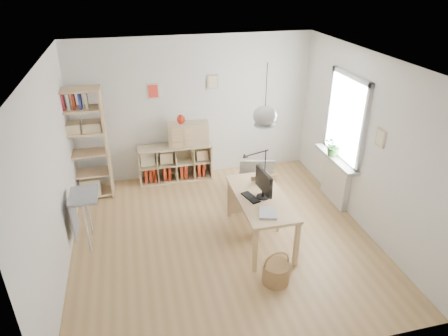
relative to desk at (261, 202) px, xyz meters
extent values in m
plane|color=tan|center=(-0.55, 0.15, -0.66)|extent=(4.50, 4.50, 0.00)
plane|color=white|center=(-0.55, 2.40, 0.69)|extent=(4.50, 0.00, 4.50)
plane|color=white|center=(-0.55, -2.10, 0.69)|extent=(4.50, 0.00, 4.50)
plane|color=white|center=(-2.80, 0.15, 0.69)|extent=(0.00, 4.50, 4.50)
plane|color=white|center=(1.70, 0.15, 0.69)|extent=(0.00, 4.50, 4.50)
plane|color=white|center=(-0.55, 0.15, 2.04)|extent=(4.50, 4.50, 0.00)
cylinder|color=black|center=(0.00, 0.00, 1.70)|extent=(0.01, 0.01, 0.68)
ellipsoid|color=white|center=(0.00, 0.00, 1.34)|extent=(0.32, 0.32, 0.27)
cube|color=white|center=(1.69, 0.75, 0.89)|extent=(0.03, 1.00, 1.30)
cube|color=silver|center=(1.66, 0.21, 0.89)|extent=(0.06, 0.08, 1.46)
cube|color=silver|center=(1.66, 1.29, 0.89)|extent=(0.06, 0.08, 1.46)
cube|color=silver|center=(1.66, 0.75, 1.58)|extent=(0.06, 1.16, 0.08)
cube|color=silver|center=(1.66, 0.75, 0.20)|extent=(0.06, 1.16, 0.08)
cube|color=white|center=(1.64, 0.75, -0.26)|extent=(0.10, 0.80, 0.80)
cube|color=silver|center=(1.59, 0.75, 0.17)|extent=(0.22, 1.20, 0.06)
cube|color=tan|center=(0.00, 0.00, 0.07)|extent=(0.70, 1.50, 0.04)
cube|color=tan|center=(-0.30, -0.70, -0.30)|extent=(0.06, 0.06, 0.71)
cube|color=tan|center=(-0.30, 0.70, -0.30)|extent=(0.06, 0.06, 0.71)
cube|color=tan|center=(0.30, -0.70, -0.30)|extent=(0.06, 0.06, 0.71)
cube|color=tan|center=(0.30, 0.70, -0.30)|extent=(0.06, 0.06, 0.71)
cube|color=#C9B884|center=(-1.00, 2.19, -0.64)|extent=(1.40, 0.38, 0.03)
cube|color=#C9B884|center=(-1.00, 2.19, 0.05)|extent=(1.40, 0.38, 0.03)
cube|color=#C9B884|center=(-1.69, 2.19, -0.30)|extent=(0.03, 0.38, 0.72)
cube|color=#C9B884|center=(-0.32, 2.19, -0.30)|extent=(0.03, 0.38, 0.72)
cube|color=#C9B884|center=(-1.00, 2.37, -0.30)|extent=(1.40, 0.02, 0.72)
cube|color=maroon|center=(-1.58, 2.21, -0.47)|extent=(0.06, 0.26, 0.30)
cube|color=maroon|center=(-1.49, 2.21, -0.47)|extent=(0.05, 0.26, 0.30)
cube|color=maroon|center=(-1.41, 2.21, -0.47)|extent=(0.05, 0.26, 0.30)
cube|color=maroon|center=(-1.22, 2.21, -0.47)|extent=(0.05, 0.26, 0.30)
cube|color=maroon|center=(-1.13, 2.21, -0.47)|extent=(0.05, 0.26, 0.30)
cube|color=maroon|center=(-0.90, 2.21, -0.47)|extent=(0.06, 0.26, 0.30)
cube|color=maroon|center=(-0.81, 2.21, -0.47)|extent=(0.06, 0.26, 0.30)
cube|color=maroon|center=(-0.55, 2.21, -0.47)|extent=(0.06, 0.26, 0.30)
cube|color=maroon|center=(-0.46, 2.21, -0.47)|extent=(0.05, 0.26, 0.30)
cube|color=tan|center=(-2.96, 1.95, 0.34)|extent=(0.04, 0.38, 2.00)
cube|color=tan|center=(-2.20, 1.95, 0.34)|extent=(0.04, 0.38, 2.00)
cube|color=tan|center=(-2.58, 1.95, -0.61)|extent=(0.76, 0.38, 0.03)
cube|color=tan|center=(-2.58, 1.95, -0.21)|extent=(0.76, 0.38, 0.03)
cube|color=tan|center=(-2.58, 1.95, 0.19)|extent=(0.76, 0.38, 0.03)
cube|color=tan|center=(-2.58, 1.95, 0.59)|extent=(0.76, 0.38, 0.03)
cube|color=tan|center=(-2.58, 1.95, 0.99)|extent=(0.76, 0.38, 0.03)
cube|color=tan|center=(-2.58, 1.95, 1.32)|extent=(0.76, 0.38, 0.03)
cube|color=navy|center=(-2.86, 1.95, 1.14)|extent=(0.04, 0.18, 0.26)
cube|color=maroon|center=(-2.78, 1.95, 1.14)|extent=(0.04, 0.18, 0.26)
cube|color=#F6E7BC|center=(-2.70, 1.95, 1.14)|extent=(0.04, 0.18, 0.26)
cube|color=maroon|center=(-2.62, 1.95, 1.14)|extent=(0.04, 0.18, 0.26)
cube|color=navy|center=(-2.52, 1.95, 1.14)|extent=(0.04, 0.18, 0.26)
cube|color=#F6E7BC|center=(-2.42, 1.95, 1.14)|extent=(0.04, 0.18, 0.26)
cube|color=gray|center=(-2.52, 0.50, 0.17)|extent=(0.40, 0.55, 0.04)
cylinder|color=white|center=(-2.52, 0.28, -0.25)|extent=(0.03, 0.03, 0.82)
cylinder|color=white|center=(-2.52, 0.72, -0.25)|extent=(0.03, 0.03, 0.82)
cube|color=gray|center=(-2.70, 0.50, -0.16)|extent=(0.02, 0.50, 0.62)
cube|color=gray|center=(0.18, 0.29, -0.22)|extent=(0.45, 0.45, 0.06)
cube|color=tan|center=(-0.01, 0.13, -0.45)|extent=(0.04, 0.04, 0.41)
cube|color=tan|center=(0.02, 0.48, -0.45)|extent=(0.04, 0.04, 0.41)
cube|color=tan|center=(0.33, 0.09, -0.45)|extent=(0.04, 0.04, 0.41)
cube|color=tan|center=(0.37, 0.44, -0.45)|extent=(0.04, 0.04, 0.41)
cube|color=tan|center=(0.20, 0.47, -0.01)|extent=(0.41, 0.08, 0.37)
cylinder|color=olive|center=(-0.08, -0.96, -0.51)|extent=(0.36, 0.36, 0.29)
torus|color=olive|center=(-0.08, -0.96, -0.34)|extent=(0.36, 0.07, 0.36)
cube|color=silver|center=(0.31, 1.04, -0.65)|extent=(0.70, 0.56, 0.02)
cube|color=silver|center=(0.02, 1.10, -0.50)|extent=(0.12, 0.42, 0.32)
cube|color=silver|center=(0.61, 0.97, -0.50)|extent=(0.12, 0.42, 0.32)
cube|color=silver|center=(0.27, 0.84, -0.50)|extent=(0.61, 0.16, 0.32)
cube|color=silver|center=(0.36, 1.24, -0.50)|extent=(0.61, 0.16, 0.32)
cube|color=silver|center=(0.40, 1.42, -0.19)|extent=(0.65, 0.34, 0.40)
sphere|color=yellow|center=(0.15, 1.01, -0.42)|extent=(0.14, 0.14, 0.14)
sphere|color=blue|center=(0.43, 1.07, -0.42)|extent=(0.14, 0.14, 0.14)
sphere|color=#D6611A|center=(0.29, 1.02, -0.42)|extent=(0.14, 0.14, 0.14)
sphere|color=#328B3A|center=(0.46, 0.92, -0.42)|extent=(0.14, 0.14, 0.14)
cylinder|color=black|center=(0.02, -0.03, 0.10)|extent=(0.20, 0.20, 0.02)
cylinder|color=black|center=(0.02, -0.03, 0.16)|extent=(0.04, 0.04, 0.09)
cube|color=black|center=(0.02, -0.03, 0.36)|extent=(0.10, 0.49, 0.32)
cube|color=black|center=(-0.16, 0.00, 0.10)|extent=(0.22, 0.36, 0.02)
cylinder|color=black|center=(0.27, 0.63, 0.11)|extent=(0.06, 0.06, 0.04)
cylinder|color=black|center=(0.27, 0.63, 0.32)|extent=(0.02, 0.02, 0.40)
cone|color=black|center=(-0.07, 0.54, 0.50)|extent=(0.10, 0.07, 0.09)
sphere|color=#480918|center=(0.14, 0.38, 0.17)|extent=(0.15, 0.15, 0.15)
cube|color=silver|center=(-0.05, -0.46, 0.11)|extent=(0.32, 0.35, 0.03)
cube|color=#C9B884|center=(-0.72, 2.19, 0.28)|extent=(0.79, 0.43, 0.43)
ellipsoid|color=maroon|center=(-0.85, 2.19, 0.58)|extent=(0.15, 0.15, 0.18)
imported|color=#285821|center=(1.57, 0.84, 0.39)|extent=(0.39, 0.36, 0.38)
camera|label=1|loc=(-1.71, -4.75, 3.14)|focal=32.00mm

